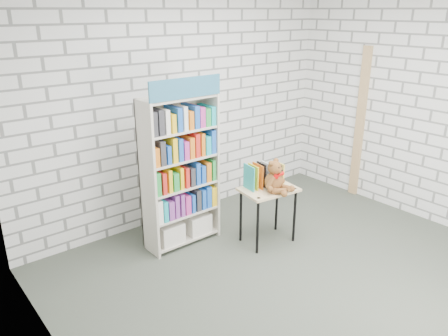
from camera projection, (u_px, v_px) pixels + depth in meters
ground at (300, 276)px, 4.43m from camera, size 4.50×4.50×0.00m
room_shell at (312, 102)px, 3.81m from camera, size 4.52×4.02×2.81m
bookshelf at (180, 171)px, 4.81m from camera, size 0.85×0.33×1.91m
display_table at (268, 196)px, 4.92m from camera, size 0.67×0.50×0.66m
table_books at (264, 175)px, 4.92m from camera, size 0.45×0.24×0.26m
teddy_bear at (276, 179)px, 4.77m from camera, size 0.33×0.32×0.36m
door_trim at (360, 124)px, 6.08m from camera, size 0.05×0.12×2.10m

